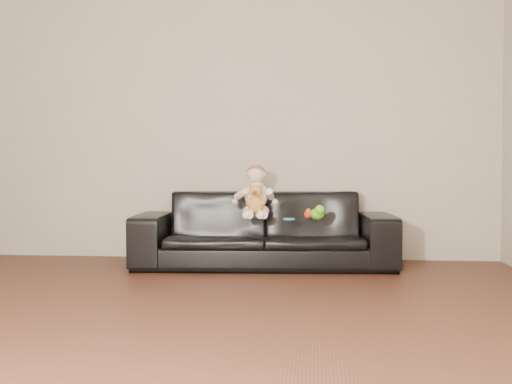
# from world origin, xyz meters

# --- Properties ---
(floor) EXTENTS (5.50, 5.50, 0.00)m
(floor) POSITION_xyz_m (0.00, 0.00, 0.00)
(floor) COLOR #472619
(floor) RESTS_ON ground
(wall_back) EXTENTS (5.00, 0.00, 5.00)m
(wall_back) POSITION_xyz_m (0.00, 2.75, 1.30)
(wall_back) COLOR #B3AA96
(wall_back) RESTS_ON ground
(sofa) EXTENTS (2.23, 0.99, 0.64)m
(sofa) POSITION_xyz_m (0.40, 2.25, 0.32)
(sofa) COLOR black
(sofa) RESTS_ON floor
(baby) EXTENTS (0.34, 0.41, 0.45)m
(baby) POSITION_xyz_m (0.34, 2.13, 0.62)
(baby) COLOR #F5CFD6
(baby) RESTS_ON sofa
(teddy_bear) EXTENTS (0.15, 0.15, 0.24)m
(teddy_bear) POSITION_xyz_m (0.35, 2.00, 0.58)
(teddy_bear) COLOR #C68438
(teddy_bear) RESTS_ON sofa
(toy_green) EXTENTS (0.15, 0.17, 0.10)m
(toy_green) POSITION_xyz_m (0.85, 2.00, 0.47)
(toy_green) COLOR #56D118
(toy_green) RESTS_ON sofa
(toy_rattle) EXTENTS (0.10, 0.10, 0.07)m
(toy_rattle) POSITION_xyz_m (0.78, 2.12, 0.46)
(toy_rattle) COLOR red
(toy_rattle) RESTS_ON sofa
(toy_blue_disc) EXTENTS (0.12, 0.12, 0.01)m
(toy_blue_disc) POSITION_xyz_m (0.62, 2.01, 0.43)
(toy_blue_disc) COLOR #1991CE
(toy_blue_disc) RESTS_ON sofa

